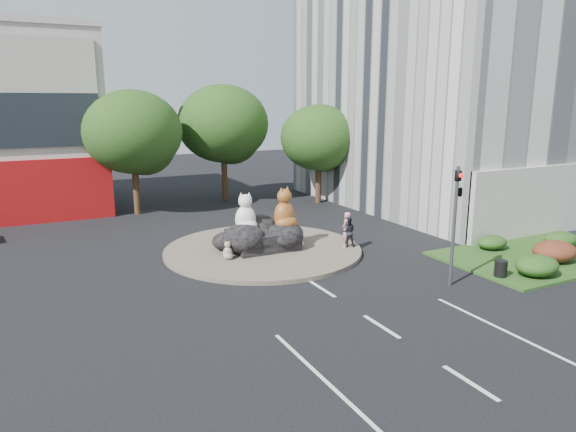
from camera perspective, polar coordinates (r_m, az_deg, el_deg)
name	(u,v)px	position (r m, az deg, el deg)	size (l,w,h in m)	color
ground	(381,327)	(18.20, 10.35, -12.00)	(120.00, 120.00, 0.00)	black
roundabout_island	(263,250)	(26.30, -2.81, -3.75)	(10.00, 10.00, 0.20)	brown
rock_plinth	(263,239)	(26.15, -2.82, -2.60)	(3.20, 2.60, 0.90)	black
grass_verge	(542,255)	(28.38, 26.38, -3.95)	(10.00, 6.00, 0.12)	#1B4316
tree_left	(134,136)	(35.78, -16.77, 8.50)	(6.46, 6.46, 8.27)	#382314
tree_mid	(224,128)	(39.49, -7.15, 9.73)	(6.84, 6.84, 8.76)	#382314
tree_right	(319,141)	(38.43, 3.48, 8.33)	(5.70, 5.70, 7.30)	#382314
hedge_near_green	(537,265)	(24.78, 25.93, -4.97)	(2.00, 1.60, 0.90)	#1A3812
hedge_red	(555,251)	(27.28, 27.51, -3.49)	(2.20, 1.76, 0.99)	#431512
hedge_mid_green	(561,239)	(30.13, 28.02, -2.29)	(1.80, 1.44, 0.81)	#1A3812
hedge_back_green	(492,242)	(28.22, 21.72, -2.72)	(1.60, 1.28, 0.72)	#1A3812
traffic_light	(458,200)	(21.80, 18.34, 1.69)	(0.44, 1.24, 5.00)	#595B60
street_lamp	(483,155)	(31.32, 20.83, 6.40)	(2.34, 0.22, 8.06)	#595B60
cat_white	(245,212)	(25.65, -4.75, 0.42)	(1.21, 1.05, 2.02)	white
cat_tabby	(284,208)	(26.03, -0.40, 0.87)	(1.33, 1.15, 2.21)	#CC542A
kitten_calico	(228,250)	(24.46, -6.72, -3.76)	(0.54, 0.47, 0.90)	beige
kitten_white	(299,238)	(26.42, 1.20, -2.46)	(0.52, 0.45, 0.87)	white
pedestrian_pink	(346,229)	(26.41, 6.47, -1.49)	(0.66, 0.43, 1.81)	pink
pedestrian_dark	(348,232)	(26.43, 6.69, -1.76)	(0.76, 0.59, 1.57)	black
litter_bin	(501,269)	(24.03, 22.56, -5.41)	(0.54, 0.54, 0.71)	black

